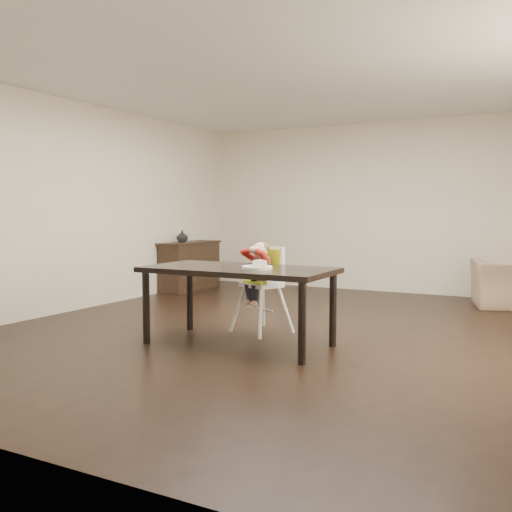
{
  "coord_description": "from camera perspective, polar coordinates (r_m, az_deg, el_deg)",
  "views": [
    {
      "loc": [
        2.5,
        -5.5,
        1.28
      ],
      "look_at": [
        -0.17,
        -0.44,
        0.83
      ],
      "focal_mm": 40.0,
      "sensor_mm": 36.0,
      "label": 1
    }
  ],
  "objects": [
    {
      "name": "room_walls",
      "position": [
        6.07,
        3.42,
        9.9
      ],
      "size": [
        6.02,
        7.02,
        2.71
      ],
      "color": "beige",
      "rests_on": "ground"
    },
    {
      "name": "vase",
      "position": [
        9.16,
        -7.39,
        1.94
      ],
      "size": [
        0.23,
        0.24,
        0.19
      ],
      "primitive_type": "imported",
      "rotation": [
        0.0,
        0.0,
        -0.28
      ],
      "color": "#99999E",
      "rests_on": "sideboard"
    },
    {
      "name": "plate",
      "position": [
        5.27,
        0.2,
        -1.0
      ],
      "size": [
        0.31,
        0.31,
        0.08
      ],
      "rotation": [
        0.0,
        0.0,
        0.08
      ],
      "color": "white",
      "rests_on": "dining_table"
    },
    {
      "name": "dining_table",
      "position": [
        5.44,
        -1.76,
        -1.97
      ],
      "size": [
        1.8,
        0.9,
        0.75
      ],
      "color": "black",
      "rests_on": "ground"
    },
    {
      "name": "sideboard",
      "position": [
        9.36,
        -6.63,
        -0.98
      ],
      "size": [
        0.44,
        1.26,
        0.79
      ],
      "color": "black",
      "rests_on": "ground"
    },
    {
      "name": "ground",
      "position": [
        6.17,
        3.34,
        -7.51
      ],
      "size": [
        7.0,
        7.0,
        0.0
      ],
      "primitive_type": "plane",
      "color": "black",
      "rests_on": "ground"
    },
    {
      "name": "high_chair",
      "position": [
        6.02,
        0.73,
        -1.29
      ],
      "size": [
        0.52,
        0.52,
        0.96
      ],
      "rotation": [
        0.0,
        0.0,
        -0.37
      ],
      "color": "white",
      "rests_on": "ground"
    }
  ]
}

